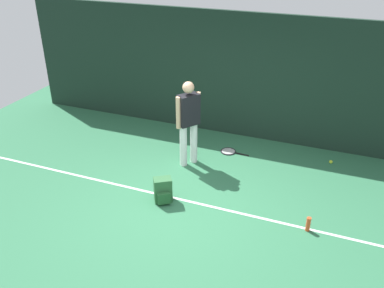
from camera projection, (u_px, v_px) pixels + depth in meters
ground_plane at (183, 207)px, 6.93m from camera, size 12.00×12.00×0.00m
back_fence at (236, 76)px, 8.77m from camera, size 10.00×0.10×2.70m
court_line at (187, 201)px, 7.08m from camera, size 9.00×0.05×0.00m
tennis_player at (188, 119)px, 7.76m from camera, size 0.41×0.45×1.70m
tennis_racket at (230, 152)px, 8.60m from camera, size 0.62×0.34×0.03m
backpack at (163, 191)px, 6.98m from camera, size 0.37×0.38×0.44m
tennis_ball_near_player at (331, 162)px, 8.19m from camera, size 0.07×0.07×0.07m
water_bottle at (308, 224)px, 6.34m from camera, size 0.07×0.07×0.24m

